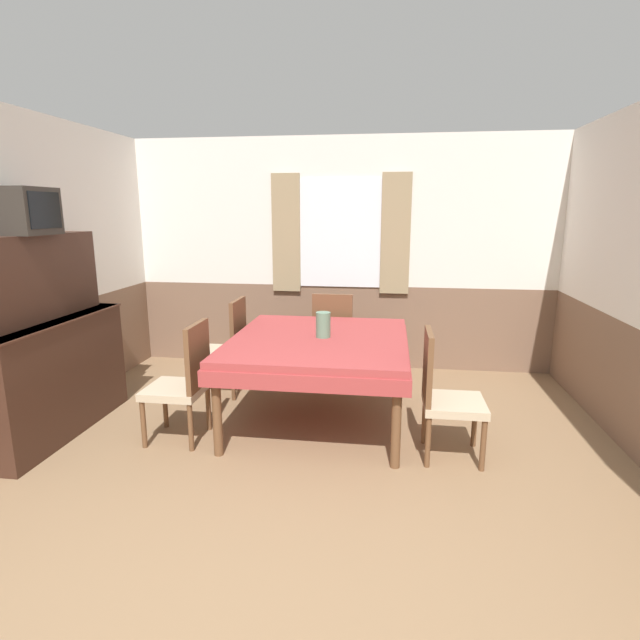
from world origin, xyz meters
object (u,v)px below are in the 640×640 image
Objects in this scene: chair_left_far at (227,345)px; vase at (323,325)px; chair_head_window at (333,334)px; chair_right_near at (444,393)px; tv at (28,211)px; chair_left_near at (184,380)px; sideboard at (46,352)px; dining_table at (319,349)px.

chair_left_far is 4.44× the size of vase.
chair_head_window is 1.90m from chair_right_near.
tv is at bearing -141.12° from chair_head_window.
chair_left_near is 2.00m from chair_right_near.
chair_right_near is at bearing -90.00° from chair_left_near.
chair_head_window is 1.00× the size of chair_right_near.
sideboard is 3.93× the size of tv.
dining_table is 1.77× the size of chair_left_far.
dining_table is 1.14m from chair_left_near.
chair_left_near is 1.15m from sideboard.
vase is at bearing -119.10° from chair_right_near.
chair_right_near is 2.32× the size of tv.
sideboard is at bearing -142.33° from chair_head_window.
sideboard reaches higher than chair_left_near.
vase is at bearing -88.20° from chair_head_window.
chair_head_window is at bearing 90.00° from dining_table.
tv is (-1.11, -0.08, 1.30)m from chair_left_near.
chair_right_near is 3.14m from sideboard.
chair_right_near is at bearing 0.50° from sideboard.
chair_left_far is 2.32× the size of tv.
chair_head_window is (1.00, 1.62, 0.00)m from chair_left_near.
dining_table is at bearing -117.81° from chair_left_far.
sideboard is at bearing 133.54° from chair_left_far.
vase reaches higher than chair_left_near.
chair_left_far is at bearing 152.19° from dining_table.
sideboard is at bearing -89.50° from chair_right_near.
chair_right_near is 0.59× the size of sideboard.
chair_left_near is at bearing -90.00° from chair_right_near.
chair_head_window is at bearing 91.80° from vase.
vase is (1.03, 0.54, 0.36)m from chair_left_near.
sideboard reaches higher than chair_left_far.
vase is (0.03, -1.08, 0.36)m from chair_head_window.
dining_table is 4.12× the size of tv.
tv is at bearing -59.42° from sideboard.
chair_head_window is at bearing 38.88° from tv.
chair_right_near is 4.44× the size of vase.
chair_head_window and chair_left_far have the same top height.
chair_right_near is (1.00, -0.53, -0.15)m from dining_table.
dining_table is at bearing -163.65° from vase.
dining_table is at bearing -90.00° from chair_head_window.
sideboard is at bearing 120.58° from tv.
chair_left_far is at bearing 153.42° from vase.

